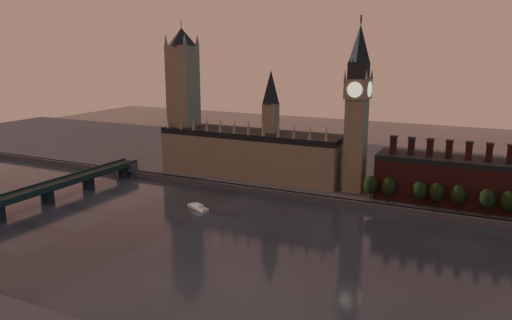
{
  "coord_description": "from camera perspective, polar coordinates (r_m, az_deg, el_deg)",
  "views": [
    {
      "loc": [
        87.96,
        -188.93,
        92.29
      ],
      "look_at": [
        -31.61,
        55.0,
        30.95
      ],
      "focal_mm": 35.0,
      "sensor_mm": 36.0,
      "label": 1
    }
  ],
  "objects": [
    {
      "name": "embankment_tree_5",
      "position": [
        293.74,
        24.87,
        -4.06
      ],
      "size": [
        8.6,
        8.6,
        14.88
      ],
      "color": "black",
      "rests_on": "north_bank"
    },
    {
      "name": "palace_of_westminster",
      "position": [
        347.17,
        -0.51,
        0.98
      ],
      "size": [
        130.0,
        30.3,
        74.0
      ],
      "color": "#7C6D58",
      "rests_on": "north_bank"
    },
    {
      "name": "ground",
      "position": [
        227.92,
        1.07,
        -11.16
      ],
      "size": [
        900.0,
        900.0,
        0.0
      ],
      "primitive_type": "plane",
      "color": "black",
      "rests_on": "ground"
    },
    {
      "name": "embankment_tree_0",
      "position": [
        301.12,
        13.01,
        -2.79
      ],
      "size": [
        8.6,
        8.6,
        14.88
      ],
      "color": "black",
      "rests_on": "north_bank"
    },
    {
      "name": "big_ben",
      "position": [
        310.95,
        11.48,
        5.92
      ],
      "size": [
        15.0,
        15.0,
        107.0
      ],
      "color": "#7C6D58",
      "rests_on": "north_bank"
    },
    {
      "name": "embankment_tree_3",
      "position": [
        296.11,
        19.93,
        -3.5
      ],
      "size": [
        8.6,
        8.6,
        14.88
      ],
      "color": "black",
      "rests_on": "north_bank"
    },
    {
      "name": "embankment_tree_4",
      "position": [
        295.54,
        22.11,
        -3.71
      ],
      "size": [
        8.6,
        8.6,
        14.88
      ],
      "color": "black",
      "rests_on": "north_bank"
    },
    {
      "name": "westminster_bridge",
      "position": [
        317.66,
        -25.46,
        -4.04
      ],
      "size": [
        14.0,
        200.0,
        11.55
      ],
      "color": "#1B2B24",
      "rests_on": "ground"
    },
    {
      "name": "river_boat",
      "position": [
        294.5,
        -6.66,
        -5.38
      ],
      "size": [
        16.26,
        10.29,
        3.15
      ],
      "rotation": [
        0.0,
        0.0,
        -0.4
      ],
      "color": "silver",
      "rests_on": "ground"
    },
    {
      "name": "north_bank",
      "position": [
        388.02,
        12.28,
        -1.03
      ],
      "size": [
        900.0,
        182.0,
        4.0
      ],
      "color": "#454449",
      "rests_on": "ground"
    },
    {
      "name": "embankment_tree_2",
      "position": [
        296.51,
        18.21,
        -3.35
      ],
      "size": [
        8.6,
        8.6,
        14.88
      ],
      "color": "black",
      "rests_on": "north_bank"
    },
    {
      "name": "embankment_tree_6",
      "position": [
        294.85,
        26.89,
        -4.2
      ],
      "size": [
        8.6,
        8.6,
        14.88
      ],
      "color": "black",
      "rests_on": "north_bank"
    },
    {
      "name": "embankment_tree_1",
      "position": [
        299.52,
        14.93,
        -2.97
      ],
      "size": [
        8.6,
        8.6,
        14.88
      ],
      "color": "black",
      "rests_on": "north_bank"
    },
    {
      "name": "victoria_tower",
      "position": [
        369.76,
        -8.31,
        7.44
      ],
      "size": [
        24.0,
        24.0,
        108.0
      ],
      "color": "#7C6D58",
      "rests_on": "north_bank"
    },
    {
      "name": "chimney_block",
      "position": [
        308.17,
        23.83,
        -2.37
      ],
      "size": [
        110.0,
        25.0,
        37.0
      ],
      "color": "#4D201D",
      "rests_on": "north_bank"
    }
  ]
}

